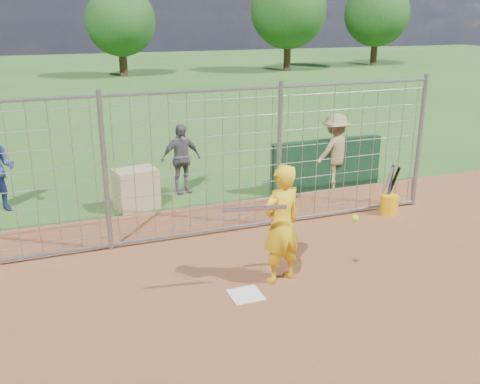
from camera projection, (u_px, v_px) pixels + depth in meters
name	position (u px, v px, depth m)	size (l,w,h in m)	color
ground	(241.00, 289.00, 7.49)	(100.00, 100.00, 0.00)	#2D591E
home_plate	(246.00, 295.00, 7.31)	(0.43, 0.43, 0.02)	silver
dugout_wall	(326.00, 164.00, 11.66)	(2.60, 0.20, 1.10)	#11381E
batter	(281.00, 224.00, 7.47)	(0.63, 0.42, 1.74)	yellow
bystander_b	(181.00, 159.00, 11.34)	(0.88, 0.37, 1.51)	#515055
bystander_c	(335.00, 151.00, 11.66)	(1.07, 0.61, 1.65)	olive
equipment_bin	(136.00, 189.00, 10.51)	(0.80, 0.55, 0.80)	tan
equipment_in_play	(280.00, 211.00, 7.04)	(1.89, 0.37, 0.33)	silver
bucket_with_bats	(389.00, 202.00, 10.24)	(0.34, 0.40, 0.98)	#EEA90C
backstop_fence	(197.00, 167.00, 8.87)	(9.08, 0.08, 2.60)	gray
tree_line	(122.00, 14.00, 32.30)	(44.66, 6.72, 6.48)	#3F2B19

